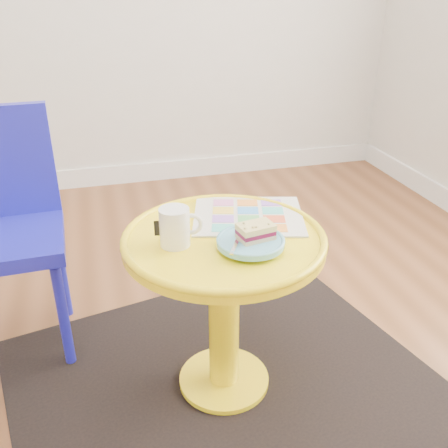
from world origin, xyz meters
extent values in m
plane|color=brown|center=(0.00, 0.00, 0.00)|extent=(4.00, 4.00, 0.00)
cube|color=white|center=(0.00, 1.99, 0.06)|extent=(4.00, 0.02, 0.12)
cube|color=black|center=(0.41, 0.12, 0.00)|extent=(1.50, 1.35, 0.01)
cylinder|color=yellow|center=(0.41, 0.12, 0.01)|extent=(0.29, 0.29, 0.02)
cylinder|color=yellow|center=(0.41, 0.12, 0.27)|extent=(0.09, 0.09, 0.49)
cylinder|color=yellow|center=(0.41, 0.12, 0.53)|extent=(0.57, 0.57, 0.03)
cylinder|color=#1A1BAE|center=(-0.07, 0.35, 0.19)|extent=(0.03, 0.03, 0.38)
cylinder|color=#1A1BAE|center=(-0.08, 0.64, 0.19)|extent=(0.03, 0.03, 0.38)
cube|color=#1A1BAE|center=(-0.22, 0.49, 0.42)|extent=(0.38, 0.38, 0.05)
cube|color=silver|center=(0.52, 0.22, 0.55)|extent=(0.39, 0.36, 0.01)
cylinder|color=white|center=(0.27, 0.11, 0.60)|extent=(0.08, 0.08, 0.11)
torus|color=white|center=(0.32, 0.10, 0.60)|extent=(0.06, 0.02, 0.06)
cylinder|color=#D1B78C|center=(0.27, 0.11, 0.64)|extent=(0.07, 0.07, 0.01)
cylinder|color=#61AFCE|center=(0.46, 0.03, 0.55)|extent=(0.07, 0.07, 0.01)
cylinder|color=#61AFCE|center=(0.46, 0.03, 0.56)|extent=(0.18, 0.18, 0.01)
cube|color=#D3BC8C|center=(0.48, 0.04, 0.57)|extent=(0.10, 0.08, 0.01)
cube|color=maroon|center=(0.48, 0.04, 0.59)|extent=(0.10, 0.08, 0.01)
cube|color=#EADB8C|center=(0.48, 0.04, 0.60)|extent=(0.10, 0.08, 0.02)
cube|color=silver|center=(0.42, 0.02, 0.57)|extent=(0.06, 0.11, 0.00)
cube|color=silver|center=(0.45, 0.08, 0.57)|extent=(0.03, 0.04, 0.00)
camera|label=1|loc=(0.09, -1.07, 1.20)|focal=40.00mm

